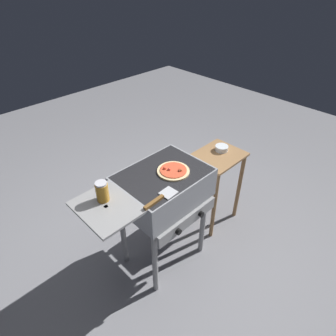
% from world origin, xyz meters
% --- Properties ---
extents(ground_plane, '(8.00, 8.00, 0.00)m').
position_xyz_m(ground_plane, '(0.00, 0.00, 0.00)').
color(ground_plane, gray).
extents(grill, '(0.96, 0.53, 0.90)m').
position_xyz_m(grill, '(-0.01, -0.00, 0.76)').
color(grill, gray).
rests_on(grill, ground_plane).
extents(pizza_pepperoni, '(0.23, 0.23, 0.03)m').
position_xyz_m(pizza_pepperoni, '(0.06, -0.04, 0.91)').
color(pizza_pepperoni, beige).
rests_on(pizza_pepperoni, grill).
extents(sauce_jar, '(0.08, 0.08, 0.14)m').
position_xyz_m(sauce_jar, '(-0.46, 0.06, 0.97)').
color(sauce_jar, '#B77A1E').
rests_on(sauce_jar, grill).
extents(spatula, '(0.26, 0.09, 0.02)m').
position_xyz_m(spatula, '(-0.20, -0.18, 0.91)').
color(spatula, '#B7BABF').
rests_on(spatula, grill).
extents(prep_table, '(0.44, 0.36, 0.75)m').
position_xyz_m(prep_table, '(0.66, 0.00, 0.54)').
color(prep_table, olive).
rests_on(prep_table, ground_plane).
extents(topping_bowl_near, '(0.11, 0.11, 0.04)m').
position_xyz_m(topping_bowl_near, '(0.74, 0.03, 0.77)').
color(topping_bowl_near, silver).
rests_on(topping_bowl_near, prep_table).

